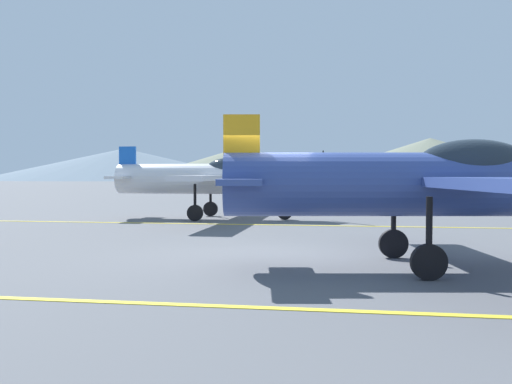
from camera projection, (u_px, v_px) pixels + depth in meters
name	position (u px, v px, depth m)	size (l,w,h in m)	color
ground_plane	(253.00, 259.00, 11.36)	(400.00, 400.00, 0.00)	#54565B
apron_line_near	(205.00, 306.00, 7.33)	(80.00, 0.16, 0.01)	yellow
apron_line_far	(288.00, 225.00, 18.85)	(80.00, 0.16, 0.01)	yellow
airplane_near	(438.00, 182.00, 10.24)	(8.44, 9.67, 2.89)	#33478C
airplane_mid	(216.00, 178.00, 21.57)	(8.32, 9.61, 2.89)	silver
car_sedan	(370.00, 191.00, 29.07)	(4.44, 2.31, 1.62)	red
hill_left	(124.00, 164.00, 170.44)	(84.51, 84.51, 9.70)	slate
hill_centerleft	(239.00, 164.00, 142.07)	(57.11, 57.11, 8.58)	slate
hill_centerright	(430.00, 159.00, 151.46)	(74.99, 74.99, 11.76)	slate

